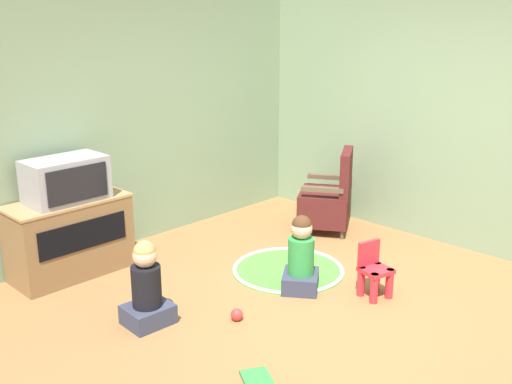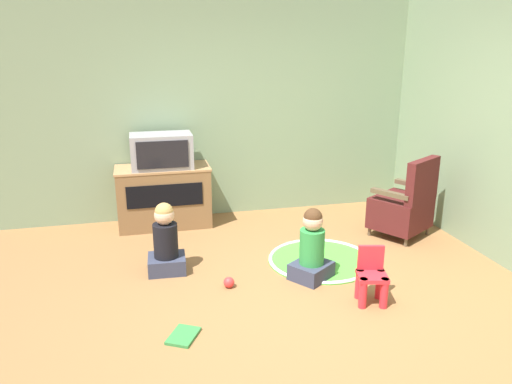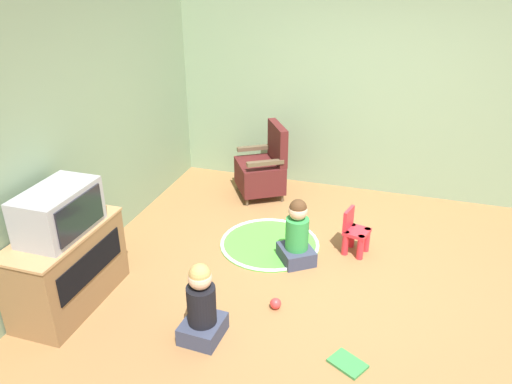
{
  "view_description": "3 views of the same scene",
  "coord_description": "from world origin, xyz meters",
  "px_view_note": "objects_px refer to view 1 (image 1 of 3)",
  "views": [
    {
      "loc": [
        -3.58,
        -2.72,
        2.4
      ],
      "look_at": [
        0.03,
        0.82,
        0.88
      ],
      "focal_mm": 42.0,
      "sensor_mm": 36.0,
      "label": 1
    },
    {
      "loc": [
        -1.3,
        -3.63,
        2.17
      ],
      "look_at": [
        -0.2,
        0.95,
        0.74
      ],
      "focal_mm": 35.0,
      "sensor_mm": 36.0,
      "label": 2
    },
    {
      "loc": [
        -4.03,
        -0.47,
        2.87
      ],
      "look_at": [
        -0.02,
        0.8,
        0.84
      ],
      "focal_mm": 35.0,
      "sensor_mm": 36.0,
      "label": 3
    }
  ],
  "objects_px": {
    "tv_cabinet": "(70,236)",
    "child_watching_left": "(147,288)",
    "yellow_kid_chair": "(374,274)",
    "child_watching_center": "(301,258)",
    "book": "(258,380)",
    "black_armchair": "(328,200)",
    "toy_ball": "(237,315)",
    "television": "(66,180)"
  },
  "relations": [
    {
      "from": "yellow_kid_chair",
      "to": "child_watching_left",
      "type": "distance_m",
      "value": 1.96
    },
    {
      "from": "yellow_kid_chair",
      "to": "toy_ball",
      "type": "height_order",
      "value": "yellow_kid_chair"
    },
    {
      "from": "tv_cabinet",
      "to": "child_watching_center",
      "type": "relative_size",
      "value": 1.58
    },
    {
      "from": "child_watching_center",
      "to": "child_watching_left",
      "type": "bearing_deg",
      "value": 124.72
    },
    {
      "from": "tv_cabinet",
      "to": "television",
      "type": "distance_m",
      "value": 0.56
    },
    {
      "from": "tv_cabinet",
      "to": "child_watching_left",
      "type": "bearing_deg",
      "value": -92.88
    },
    {
      "from": "book",
      "to": "black_armchair",
      "type": "bearing_deg",
      "value": -31.62
    },
    {
      "from": "tv_cabinet",
      "to": "child_watching_left",
      "type": "height_order",
      "value": "tv_cabinet"
    },
    {
      "from": "yellow_kid_chair",
      "to": "black_armchair",
      "type": "bearing_deg",
      "value": 65.65
    },
    {
      "from": "tv_cabinet",
      "to": "black_armchair",
      "type": "xyz_separation_m",
      "value": [
        2.65,
        -1.0,
        -0.02
      ]
    },
    {
      "from": "yellow_kid_chair",
      "to": "book",
      "type": "bearing_deg",
      "value": -160.02
    },
    {
      "from": "child_watching_left",
      "to": "book",
      "type": "xyz_separation_m",
      "value": [
        0.04,
        -1.19,
        -0.29
      ]
    },
    {
      "from": "yellow_kid_chair",
      "to": "child_watching_center",
      "type": "distance_m",
      "value": 0.65
    },
    {
      "from": "black_armchair",
      "to": "toy_ball",
      "type": "distance_m",
      "value": 2.34
    },
    {
      "from": "television",
      "to": "child_watching_center",
      "type": "relative_size",
      "value": 1.01
    },
    {
      "from": "child_watching_center",
      "to": "black_armchair",
      "type": "bearing_deg",
      "value": -6.43
    },
    {
      "from": "child_watching_left",
      "to": "child_watching_center",
      "type": "distance_m",
      "value": 1.41
    },
    {
      "from": "yellow_kid_chair",
      "to": "toy_ball",
      "type": "relative_size",
      "value": 4.83
    },
    {
      "from": "book",
      "to": "child_watching_center",
      "type": "bearing_deg",
      "value": -31.69
    },
    {
      "from": "television",
      "to": "book",
      "type": "bearing_deg",
      "value": -90.55
    },
    {
      "from": "tv_cabinet",
      "to": "television",
      "type": "relative_size",
      "value": 1.57
    },
    {
      "from": "black_armchair",
      "to": "yellow_kid_chair",
      "type": "xyz_separation_m",
      "value": [
        -1.04,
        -1.32,
        -0.15
      ]
    },
    {
      "from": "black_armchair",
      "to": "yellow_kid_chair",
      "type": "bearing_deg",
      "value": 19.82
    },
    {
      "from": "toy_ball",
      "to": "child_watching_center",
      "type": "bearing_deg",
      "value": 0.14
    },
    {
      "from": "yellow_kid_chair",
      "to": "child_watching_center",
      "type": "height_order",
      "value": "child_watching_center"
    },
    {
      "from": "television",
      "to": "child_watching_left",
      "type": "bearing_deg",
      "value": -92.94
    },
    {
      "from": "child_watching_left",
      "to": "yellow_kid_chair",
      "type": "bearing_deg",
      "value": -28.21
    },
    {
      "from": "television",
      "to": "toy_ball",
      "type": "height_order",
      "value": "television"
    },
    {
      "from": "television",
      "to": "book",
      "type": "xyz_separation_m",
      "value": [
        -0.02,
        -2.46,
        -0.92
      ]
    },
    {
      "from": "black_armchair",
      "to": "child_watching_left",
      "type": "bearing_deg",
      "value": -25.53
    },
    {
      "from": "tv_cabinet",
      "to": "book",
      "type": "distance_m",
      "value": 2.52
    },
    {
      "from": "tv_cabinet",
      "to": "child_watching_center",
      "type": "height_order",
      "value": "tv_cabinet"
    },
    {
      "from": "black_armchair",
      "to": "child_watching_center",
      "type": "height_order",
      "value": "black_armchair"
    },
    {
      "from": "tv_cabinet",
      "to": "black_armchair",
      "type": "bearing_deg",
      "value": -20.71
    },
    {
      "from": "child_watching_left",
      "to": "television",
      "type": "bearing_deg",
      "value": 89.99
    },
    {
      "from": "book",
      "to": "child_watching_left",
      "type": "bearing_deg",
      "value": 31.24
    },
    {
      "from": "television",
      "to": "tv_cabinet",
      "type": "bearing_deg",
      "value": 90.0
    },
    {
      "from": "toy_ball",
      "to": "black_armchair",
      "type": "bearing_deg",
      "value": 19.62
    },
    {
      "from": "tv_cabinet",
      "to": "yellow_kid_chair",
      "type": "distance_m",
      "value": 2.83
    },
    {
      "from": "black_armchair",
      "to": "child_watching_left",
      "type": "relative_size",
      "value": 1.33
    },
    {
      "from": "toy_ball",
      "to": "book",
      "type": "distance_m",
      "value": 0.86
    },
    {
      "from": "yellow_kid_chair",
      "to": "book",
      "type": "relative_size",
      "value": 1.49
    }
  ]
}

